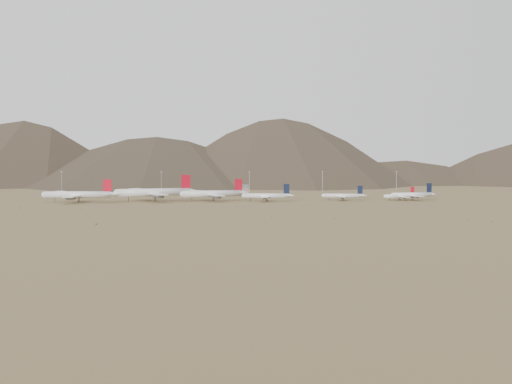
{
  "coord_description": "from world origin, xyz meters",
  "views": [
    {
      "loc": [
        -23.61,
        -474.97,
        31.14
      ],
      "look_at": [
        31.37,
        30.0,
        8.12
      ],
      "focal_mm": 40.0,
      "sensor_mm": 36.0,
      "label": 1
    }
  ],
  "objects": [
    {
      "name": "widebody_centre",
      "position": [
        -58.96,
        38.43,
        8.04
      ],
      "size": [
        74.92,
        59.84,
        23.31
      ],
      "rotation": [
        0.0,
        0.0,
        0.35
      ],
      "color": "white",
      "rests_on": "ground"
    },
    {
      "name": "control_tower",
      "position": [
        30.0,
        120.0,
        5.32
      ],
      "size": [
        8.0,
        8.0,
        12.0
      ],
      "color": "gray",
      "rests_on": "ground"
    },
    {
      "name": "mast_east",
      "position": [
        115.42,
        133.0,
        14.2
      ],
      "size": [
        2.0,
        0.6,
        25.7
      ],
      "color": "gray",
      "rests_on": "ground"
    },
    {
      "name": "narrowbody_a",
      "position": [
        40.74,
        22.95,
        5.04
      ],
      "size": [
        46.68,
        34.11,
        15.53
      ],
      "rotation": [
        0.0,
        0.0,
        -0.18
      ],
      "color": "white",
      "rests_on": "ground"
    },
    {
      "name": "mast_far_east",
      "position": [
        193.88,
        119.97,
        14.2
      ],
      "size": [
        2.0,
        0.6,
        25.7
      ],
      "color": "gray",
      "rests_on": "ground"
    },
    {
      "name": "ground",
      "position": [
        0.0,
        0.0,
        0.0
      ],
      "size": [
        3000.0,
        3000.0,
        0.0
      ],
      "primitive_type": "plane",
      "color": "olive",
      "rests_on": "ground"
    },
    {
      "name": "mast_west",
      "position": [
        -58.21,
        137.37,
        14.2
      ],
      "size": [
        2.0,
        0.6,
        25.7
      ],
      "color": "gray",
      "rests_on": "ground"
    },
    {
      "name": "mountain_ridge",
      "position": [
        0.0,
        900.0,
        150.0
      ],
      "size": [
        4400.0,
        1000.0,
        300.0
      ],
      "color": "#4E3E2F",
      "rests_on": "ground"
    },
    {
      "name": "widebody_east",
      "position": [
        -7.08,
        36.05,
        6.68
      ],
      "size": [
        63.45,
        50.26,
        19.39
      ],
      "rotation": [
        0.0,
        0.0,
        0.29
      ],
      "color": "white",
      "rests_on": "ground"
    },
    {
      "name": "desert_scrub",
      "position": [
        -38.49,
        -84.55,
        0.32
      ],
      "size": [
        435.57,
        179.09,
        0.92
      ],
      "color": "olive",
      "rests_on": "ground"
    },
    {
      "name": "widebody_west",
      "position": [
        -122.85,
        26.23,
        6.84
      ],
      "size": [
        66.76,
        51.58,
        19.84
      ],
      "rotation": [
        0.0,
        0.0,
        -0.09
      ],
      "color": "white",
      "rests_on": "ground"
    },
    {
      "name": "narrowbody_d",
      "position": [
        175.55,
        26.49,
        5.04
      ],
      "size": [
        46.72,
        34.11,
        15.54
      ],
      "rotation": [
        0.0,
        0.0,
        0.17
      ],
      "color": "white",
      "rests_on": "ground"
    },
    {
      "name": "narrowbody_b",
      "position": [
        111.38,
        29.51,
        4.41
      ],
      "size": [
        40.7,
        29.84,
        13.59
      ],
      "rotation": [
        0.0,
        0.0,
        -0.21
      ],
      "color": "white",
      "rests_on": "ground"
    },
    {
      "name": "mast_centre",
      "position": [
        33.24,
        110.72,
        14.2
      ],
      "size": [
        2.0,
        0.6,
        25.7
      ],
      "color": "gray",
      "rests_on": "ground"
    },
    {
      "name": "narrowbody_c",
      "position": [
        163.33,
        25.63,
        3.99
      ],
      "size": [
        36.25,
        26.88,
        12.31
      ],
      "rotation": [
        0.0,
        0.0,
        0.29
      ],
      "color": "white",
      "rests_on": "ground"
    },
    {
      "name": "mast_far_west",
      "position": [
        -158.66,
        126.77,
        14.2
      ],
      "size": [
        2.0,
        0.6,
        25.7
      ],
      "color": "gray",
      "rests_on": "ground"
    }
  ]
}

